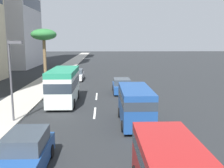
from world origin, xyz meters
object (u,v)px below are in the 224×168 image
minibus_fourth (64,85)px  palm_tree (44,36)px  car_third (122,86)px  car_sixth (26,153)px  van_fifth (135,103)px  street_lamp (12,70)px  car_lead (77,75)px

minibus_fourth → palm_tree: palm_tree is taller
car_third → car_sixth: size_ratio=0.98×
car_third → car_sixth: (-16.63, 5.43, 0.05)m
van_fifth → car_sixth: van_fifth is taller
car_sixth → street_lamp: (6.74, 2.74, 2.87)m
car_third → van_fifth: van_fifth is taller
minibus_fourth → van_fifth: bearing=43.9°
car_lead → van_fifth: (-19.81, -6.00, 0.69)m
car_lead → palm_tree: size_ratio=0.63×
palm_tree → car_third: bearing=-124.4°
van_fifth → car_lead: bearing=16.8°
car_lead → street_lamp: street_lamp is taller
van_fifth → street_lamp: street_lamp is taller
car_third → street_lamp: bearing=140.4°
car_lead → street_lamp: 19.65m
car_third → palm_tree: (6.64, 9.69, 5.48)m
car_lead → car_third: (-9.40, -5.83, 0.01)m
van_fifth → car_sixth: size_ratio=1.23×
minibus_fourth → street_lamp: 6.35m
van_fifth → car_third: bearing=0.9°
car_third → car_sixth: car_sixth is taller
car_sixth → van_fifth: bearing=138.0°
palm_tree → street_lamp: palm_tree is taller
minibus_fourth → van_fifth: size_ratio=1.24×
palm_tree → car_lead: bearing=-54.4°
van_fifth → palm_tree: size_ratio=0.74×
car_third → minibus_fourth: minibus_fourth is taller
car_third → palm_tree: palm_tree is taller
van_fifth → car_sixth: (-6.22, 5.59, -0.63)m
minibus_fourth → car_sixth: minibus_fourth is taller
minibus_fourth → van_fifth: (-5.98, -5.76, -0.29)m
minibus_fourth → palm_tree: size_ratio=0.91×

